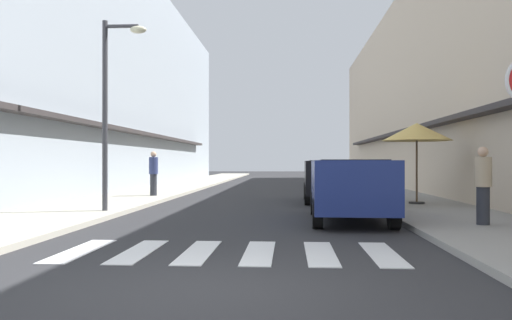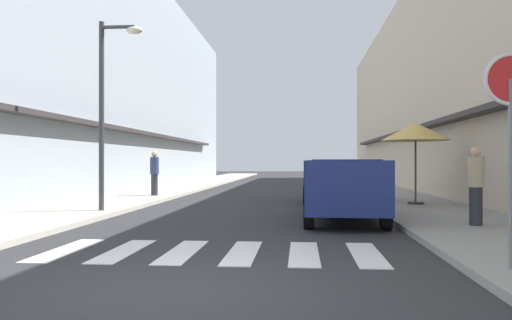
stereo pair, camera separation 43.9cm
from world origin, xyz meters
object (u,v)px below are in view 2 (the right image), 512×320
parked_car_near (344,183)px  cafe_umbrella (415,132)px  round_street_sign (511,103)px  street_lamp (109,94)px  pedestrian_walking_near (476,184)px  pedestrian_walking_far (154,172)px  parked_car_mid (330,176)px

parked_car_near → cafe_umbrella: bearing=57.6°
parked_car_near → round_street_sign: 6.22m
cafe_umbrella → street_lamp: bearing=-161.8°
street_lamp → pedestrian_walking_near: 9.35m
parked_car_near → round_street_sign: round_street_sign is taller
pedestrian_walking_far → pedestrian_walking_near: bearing=59.5°
round_street_sign → street_lamp: 10.46m
round_street_sign → street_lamp: (-7.67, 7.02, 1.10)m
parked_car_near → pedestrian_walking_far: (-6.64, 7.28, 0.09)m
round_street_sign → street_lamp: bearing=137.5°
parked_car_near → street_lamp: (-6.14, 1.12, 2.31)m
round_street_sign → pedestrian_walking_far: 15.55m
round_street_sign → pedestrian_walking_far: (-8.17, 13.18, -1.12)m
parked_car_near → parked_car_mid: same height
parked_car_near → cafe_umbrella: cafe_umbrella is taller
street_lamp → pedestrian_walking_far: 6.56m
round_street_sign → pedestrian_walking_near: round_street_sign is taller
street_lamp → parked_car_mid: bearing=38.1°
parked_car_mid → parked_car_near: bearing=-90.0°
parked_car_mid → pedestrian_walking_near: 7.82m
parked_car_near → pedestrian_walking_near: pedestrian_walking_near is taller
street_lamp → pedestrian_walking_near: street_lamp is taller
parked_car_mid → round_street_sign: (1.54, -11.84, 1.21)m
parked_car_near → round_street_sign: (1.54, -5.90, 1.21)m
round_street_sign → cafe_umbrella: size_ratio=1.05×
parked_car_near → pedestrian_walking_far: pedestrian_walking_far is taller
pedestrian_walking_near → street_lamp: bearing=-12.5°
round_street_sign → cafe_umbrella: (0.98, 9.87, 0.20)m
parked_car_near → street_lamp: bearing=169.7°
pedestrian_walking_near → cafe_umbrella: bearing=-85.5°
parked_car_mid → pedestrian_walking_near: size_ratio=2.64×
street_lamp → pedestrian_walking_far: (-0.50, 6.16, -2.22)m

